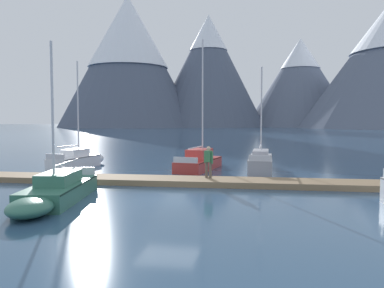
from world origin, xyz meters
The scene contains 10 objects.
ground_plane centered at (0.00, 0.00, 0.00)m, with size 700.00×700.00×0.00m, color #2D4C6B.
mountain_west_summit centered at (-63.50, 178.40, 36.43)m, with size 72.14×72.14×68.17m.
mountain_central_massif centered at (-23.05, 191.71, 30.74)m, with size 60.59×60.59×60.12m.
mountain_shoulder_ridge centered at (26.29, 206.99, 25.17)m, with size 60.04×60.04×49.00m.
dock centered at (0.00, 4.00, 0.15)m, with size 23.41×2.77×0.30m.
sailboat_nearest_berth centered at (-8.88, 9.82, 0.55)m, with size 2.04×5.99×7.55m.
sailboat_second_berth centered at (-4.36, -1.50, 0.47)m, with size 2.76×6.93×6.49m.
sailboat_mid_dock_port centered at (-0.13, 10.45, 0.54)m, with size 2.75×6.64×8.94m.
sailboat_mid_dock_starboard centered at (3.95, 10.29, 0.59)m, with size 1.62×6.72×6.93m.
person_on_dock centered at (1.18, 4.30, 1.26)m, with size 0.52×0.39×1.69m.
Camera 1 is at (3.77, -15.87, 3.34)m, focal length 36.05 mm.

